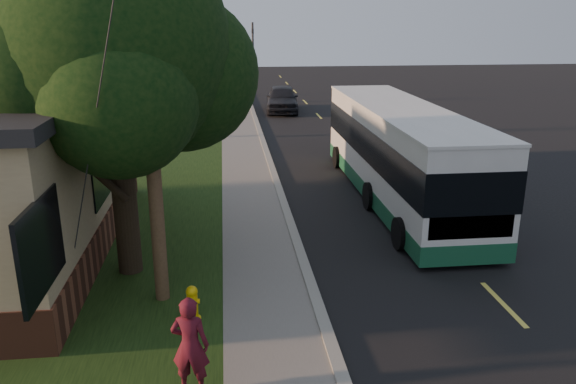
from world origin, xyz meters
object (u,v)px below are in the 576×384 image
Objects in this scene: leafy_tree at (114,53)px; traffic_signal at (253,54)px; bare_tree_near at (190,96)px; transit_bus at (399,151)px; distant_car at (282,99)px; utility_pole at (147,86)px; fire_hydrant at (192,303)px; skateboarder at (190,345)px; bare_tree_far at (206,75)px.

traffic_signal is at bearing 81.53° from leafy_tree.
bare_tree_near reaches higher than transit_bus.
bare_tree_near is at bearing -104.04° from traffic_signal.
transit_bus is 2.34× the size of distant_car.
transit_bus is (7.20, 6.39, -2.96)m from utility_pole.
skateboarder is (0.10, -2.29, 0.48)m from fire_hydrant.
traffic_signal is (3.10, 34.00, 2.73)m from fire_hydrant.
bare_tree_near is 0.78× the size of traffic_signal.
bare_tree_near is 0.87× the size of distant_car.
leafy_tree reaches higher than traffic_signal.
leafy_tree is 27.56m from bare_tree_far.
leafy_tree is 4.60× the size of skateboarder.
fire_hydrant is 34.25m from traffic_signal.
distant_car is at bearing 75.39° from leafy_tree.
fire_hydrant is at bearing -95.21° from traffic_signal.
bare_tree_near is at bearing -75.64° from skateboarder.
utility_pole is at bearing -89.34° from bare_tree_near.
transit_bus reaches higher than skateboarder.
utility_pole is at bearing -64.68° from skateboarder.
fire_hydrant is 0.17× the size of bare_tree_near.
bare_tree_near reaches higher than fire_hydrant.
transit_bus is 18.72m from distant_car.
skateboarder is at bearing -93.57° from distant_car.
traffic_signal is 8.46m from distant_car.
transit_bus reaches higher than distant_car.
utility_pole reaches higher than leafy_tree.
bare_tree_far is 2.38× the size of skateboarder.
fire_hydrant is at bearing -54.62° from utility_pole.
skateboarder is (-6.39, -9.67, -0.75)m from transit_bus.
skateboarder is (1.67, -4.94, -4.25)m from leafy_tree.
distant_car is (5.22, 24.99, -3.79)m from utility_pole.
bare_tree_near is at bearing 87.50° from leafy_tree.
distant_car is (-1.98, 18.60, -0.83)m from transit_bus.
skateboarder is at bearing -71.30° from leafy_tree.
utility_pole is at bearing -96.49° from distant_car.
skateboarder is at bearing -76.21° from utility_pole.
leafy_tree reaches higher than transit_bus.
distant_car is (4.51, 25.98, 0.41)m from fire_hydrant.
leafy_tree is (-0.87, 1.66, 0.54)m from utility_pole.
bare_tree_far is 6.45m from distant_car.
traffic_signal is 3.25× the size of skateboarder.
traffic_signal reaches higher than bare_tree_far.
traffic_signal is at bearing -83.19° from skateboarder.
distant_car is (4.91, -4.02, -1.16)m from bare_tree_far.
transit_bus is (3.39, -26.62, -1.49)m from traffic_signal.
fire_hydrant is at bearing -89.24° from bare_tree_far.
transit_bus is at bearing 41.59° from utility_pole.
bare_tree_far is 0.73× the size of traffic_signal.
bare_tree_near is 0.37× the size of transit_bus.
fire_hydrant is 18.10m from bare_tree_near.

